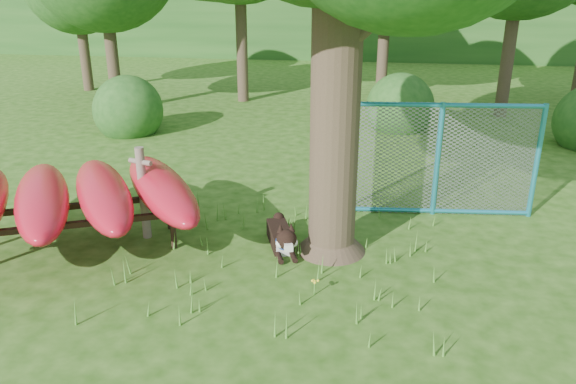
# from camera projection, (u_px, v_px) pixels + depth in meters

# --- Properties ---
(ground) EXTENTS (80.00, 80.00, 0.00)m
(ground) POSITION_uv_depth(u_px,v_px,m) (258.00, 297.00, 7.15)
(ground) COLOR #21490E
(ground) RESTS_ON ground
(wooden_post) EXTENTS (0.40, 0.19, 1.46)m
(wooden_post) POSITION_uv_depth(u_px,v_px,m) (143.00, 191.00, 8.55)
(wooden_post) COLOR #665A4D
(wooden_post) RESTS_ON ground
(kayak_rack) EXTENTS (4.56, 4.11, 1.09)m
(kayak_rack) POSITION_uv_depth(u_px,v_px,m) (73.00, 196.00, 8.16)
(kayak_rack) COLOR black
(kayak_rack) RESTS_ON ground
(husky_dog) EXTENTS (0.63, 1.25, 0.57)m
(husky_dog) POSITION_uv_depth(u_px,v_px,m) (282.00, 238.00, 8.33)
(husky_dog) COLOR black
(husky_dog) RESTS_ON ground
(fence_section) EXTENTS (3.32, 0.39, 3.24)m
(fence_section) POSITION_uv_depth(u_px,v_px,m) (438.00, 160.00, 9.35)
(fence_section) COLOR teal
(fence_section) RESTS_ON ground
(wildflower_clump) EXTENTS (0.11, 0.11, 0.23)m
(wildflower_clump) POSITION_uv_depth(u_px,v_px,m) (315.00, 282.00, 7.14)
(wildflower_clump) COLOR #4F8A2D
(wildflower_clump) RESTS_ON ground
(shrub_left) EXTENTS (1.80, 1.80, 1.80)m
(shrub_left) POSITION_uv_depth(u_px,v_px,m) (131.00, 133.00, 14.79)
(shrub_left) COLOR #1E4D18
(shrub_left) RESTS_ON ground
(shrub_mid) EXTENTS (1.80, 1.80, 1.80)m
(shrub_mid) POSITION_uv_depth(u_px,v_px,m) (398.00, 129.00, 15.16)
(shrub_mid) COLOR #1E4D18
(shrub_mid) RESTS_ON ground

